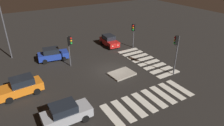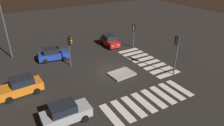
% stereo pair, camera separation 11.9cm
% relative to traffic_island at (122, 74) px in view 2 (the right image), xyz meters
% --- Properties ---
extents(ground_plane, '(80.00, 80.00, 0.00)m').
position_rel_traffic_island_xyz_m(ground_plane, '(-0.49, 1.36, -0.09)').
color(ground_plane, black).
extents(traffic_island, '(2.93, 2.29, 0.18)m').
position_rel_traffic_island_xyz_m(traffic_island, '(0.00, 0.00, 0.00)').
color(traffic_island, gray).
rests_on(traffic_island, ground).
extents(car_orange, '(4.11, 2.12, 1.75)m').
position_rel_traffic_island_xyz_m(car_orange, '(-10.37, 1.69, 0.77)').
color(car_orange, orange).
rests_on(car_orange, ground).
extents(car_blue, '(3.98, 2.24, 1.66)m').
position_rel_traffic_island_xyz_m(car_blue, '(-5.59, 7.79, 0.72)').
color(car_blue, '#1E389E').
rests_on(car_blue, ground).
extents(car_silver, '(3.91, 1.85, 1.69)m').
position_rel_traffic_island_xyz_m(car_silver, '(-7.92, -4.10, 0.74)').
color(car_silver, '#9EA0A5').
rests_on(car_silver, ground).
extents(car_red, '(1.94, 3.87, 1.65)m').
position_rel_traffic_island_xyz_m(car_red, '(3.25, 8.45, 0.72)').
color(car_red, red).
rests_on(car_red, ground).
extents(traffic_light_north, '(0.53, 0.54, 3.60)m').
position_rel_traffic_island_xyz_m(traffic_light_north, '(5.88, 6.01, 2.64)').
color(traffic_light_north, '#47474C').
rests_on(traffic_light_north, ground).
extents(traffic_light_east, '(0.53, 0.54, 4.57)m').
position_rel_traffic_island_xyz_m(traffic_light_east, '(4.96, -2.90, 3.37)').
color(traffic_light_east, '#47474C').
rests_on(traffic_light_east, ground).
extents(traffic_light_west, '(0.54, 0.54, 3.78)m').
position_rel_traffic_island_xyz_m(traffic_light_west, '(-4.14, 4.95, 2.78)').
color(traffic_light_west, '#47474C').
rests_on(traffic_light_west, ground).
extents(street_lamp, '(0.56, 0.56, 7.93)m').
position_rel_traffic_island_xyz_m(street_lamp, '(-10.21, 11.26, 5.29)').
color(street_lamp, '#47474C').
rests_on(street_lamp, ground).
extents(crosswalk_near, '(8.75, 3.20, 0.02)m').
position_rel_traffic_island_xyz_m(crosswalk_near, '(-0.49, -5.32, -0.08)').
color(crosswalk_near, silver).
rests_on(crosswalk_near, ground).
extents(crosswalk_side, '(3.20, 8.75, 0.02)m').
position_rel_traffic_island_xyz_m(crosswalk_side, '(4.63, 1.36, -0.08)').
color(crosswalk_side, silver).
rests_on(crosswalk_side, ground).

